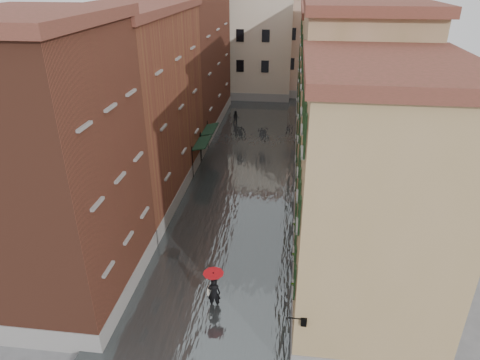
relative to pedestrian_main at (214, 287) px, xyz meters
The scene contains 16 objects.
ground 2.79m from the pedestrian_main, 95.25° to the left, with size 120.00×120.00×0.00m, color #565659.
floodwater 15.52m from the pedestrian_main, 90.84° to the left, with size 10.00×60.00×0.20m, color #444A4B.
building_left_near 8.94m from the pedestrian_main, behind, with size 6.00×8.00×13.00m, color brown.
building_left_mid 14.45m from the pedestrian_main, 122.20° to the left, with size 6.00×14.00×12.50m, color brown.
building_left_far 28.04m from the pedestrian_main, 105.27° to the left, with size 6.00×16.00×14.00m, color brown.
building_right_near 8.14m from the pedestrian_main, ahead, with size 6.00×8.00×11.50m, color #9D8051.
building_right_mid 14.32m from the pedestrian_main, 59.45° to the left, with size 6.00×14.00×13.00m, color tan.
building_right_far 27.69m from the pedestrian_main, 75.65° to the left, with size 6.00×16.00×11.50m, color #9D8051.
building_end_cream 40.94m from the pedestrian_main, 94.56° to the left, with size 12.00×9.00×13.00m, color beige.
building_end_pink 43.13m from the pedestrian_main, 82.26° to the left, with size 10.00×9.00×12.00m, color tan.
awning_near 15.78m from the pedestrian_main, 103.65° to the left, with size 1.09×2.99×2.80m.
awning_far 18.94m from the pedestrian_main, 101.33° to the left, with size 1.09×2.98×2.80m.
wall_lantern 5.68m from the pedestrian_main, 40.66° to the right, with size 0.71×0.22×0.35m.
window_planters 4.51m from the pedestrian_main, ahead, with size 0.59×5.46×0.84m.
pedestrian_main is the anchor object (origin of this frame).
pedestrian_far 27.37m from the pedestrian_main, 95.43° to the left, with size 0.76×0.59×1.56m, color black.
Camera 1 is at (3.47, -18.26, 14.85)m, focal length 32.00 mm.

